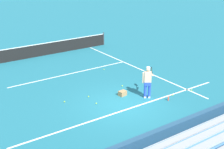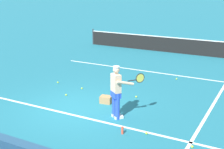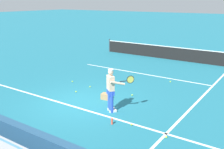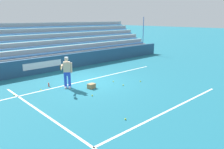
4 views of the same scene
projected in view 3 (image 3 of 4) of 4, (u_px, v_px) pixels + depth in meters
The scene contains 15 objects.
ground_plane at pixel (81, 103), 11.21m from camera, with size 160.00×160.00×0.00m, color #1E6B7F.
court_baseline_white at pixel (73, 106), 10.81m from camera, with size 12.00×0.10×0.01m, color white.
court_sideline_white at pixel (205, 94), 12.17m from camera, with size 0.10×12.00×0.01m, color white.
court_service_line_white at pixel (141, 74), 15.58m from camera, with size 8.22×0.10×0.01m, color white.
tennis_player at pixel (111, 90), 10.10m from camera, with size 0.97×0.81×1.71m.
ball_box_cardboard at pixel (106, 96), 11.56m from camera, with size 0.40×0.30×0.26m, color #A87F51.
tennis_ball_on_baseline at pixel (166, 137), 8.33m from camera, with size 0.07×0.07×0.07m, color #CCE533.
tennis_ball_midcourt at pixel (90, 87), 13.14m from camera, with size 0.07×0.07×0.07m, color #CCE533.
tennis_ball_near_player at pixel (132, 125), 9.16m from camera, with size 0.07×0.07×0.07m, color #CCE533.
tennis_ball_by_box at pixel (72, 81), 13.98m from camera, with size 0.07×0.07×0.07m, color #CCE533.
tennis_ball_far_left at pixel (76, 92), 12.45m from camera, with size 0.07×0.07×0.07m, color #CCE533.
tennis_ball_far_right at pixel (170, 82), 13.95m from camera, with size 0.07×0.07×0.07m, color #CCE533.
tennis_ball_stray_back at pixel (132, 95), 12.00m from camera, with size 0.07×0.07×0.07m, color #CCE533.
water_bottle at pixel (112, 121), 9.23m from camera, with size 0.07×0.07×0.22m, color #EA4C33.
tennis_net at pixel (171, 53), 19.12m from camera, with size 11.09×0.09×1.07m.
Camera 3 is at (6.98, -7.89, 4.24)m, focal length 42.00 mm.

